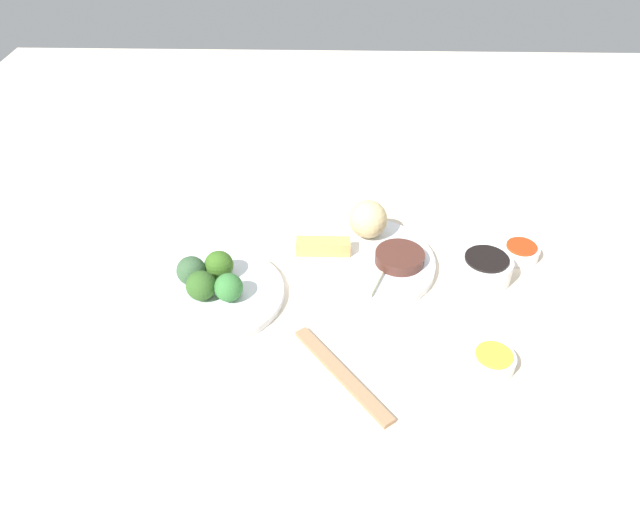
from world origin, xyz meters
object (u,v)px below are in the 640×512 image
(sauce_ramekin_hot_mustard, at_px, (493,361))
(sauce_ramekin_sweet_and_sour, at_px, (520,252))
(chopsticks_pair, at_px, (342,374))
(main_plate, at_px, (361,260))
(broccoli_plate, at_px, (213,294))
(soy_sauce_bowl, at_px, (485,269))

(sauce_ramekin_hot_mustard, bearing_deg, sauce_ramekin_sweet_and_sour, -111.01)
(sauce_ramekin_sweet_and_sour, bearing_deg, chopsticks_pair, 41.77)
(main_plate, xyz_separation_m, broccoli_plate, (0.25, 0.10, -0.00))
(soy_sauce_bowl, distance_m, sauce_ramekin_sweet_and_sour, 0.10)
(broccoli_plate, bearing_deg, sauce_ramekin_sweet_and_sour, -167.19)
(soy_sauce_bowl, height_order, sauce_ramekin_hot_mustard, soy_sauce_bowl)
(sauce_ramekin_hot_mustard, distance_m, chopsticks_pair, 0.23)
(broccoli_plate, xyz_separation_m, chopsticks_pair, (-0.22, 0.17, -0.00))
(sauce_ramekin_sweet_and_sour, bearing_deg, soy_sauce_bowl, 38.17)
(sauce_ramekin_hot_mustard, distance_m, sauce_ramekin_sweet_and_sour, 0.29)
(sauce_ramekin_hot_mustard, bearing_deg, main_plate, -51.68)
(soy_sauce_bowl, distance_m, sauce_ramekin_hot_mustard, 0.21)
(soy_sauce_bowl, relative_size, chopsticks_pair, 0.43)
(chopsticks_pair, bearing_deg, sauce_ramekin_hot_mustard, -173.71)
(broccoli_plate, relative_size, sauce_ramekin_hot_mustard, 3.57)
(main_plate, height_order, broccoli_plate, main_plate)
(broccoli_plate, bearing_deg, sauce_ramekin_hot_mustard, 161.96)
(main_plate, bearing_deg, sauce_ramekin_hot_mustard, 128.32)
(chopsticks_pair, bearing_deg, sauce_ramekin_sweet_and_sour, -138.23)
(main_plate, relative_size, broccoli_plate, 1.11)
(sauce_ramekin_hot_mustard, relative_size, chopsticks_pair, 0.31)
(soy_sauce_bowl, bearing_deg, broccoli_plate, 7.66)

